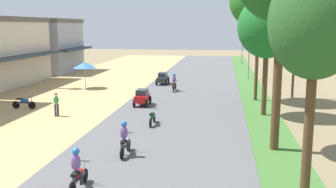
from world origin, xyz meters
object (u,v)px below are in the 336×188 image
median_tree_third (267,27)px  motorbike_ahead_fourth (174,83)px  median_tree_fourth (259,1)px  motorbike_ahead_third (152,117)px  parked_motorbike_third (24,102)px  motorbike_ahead_second (125,139)px  utility_pole_near (295,48)px  streetlamp_mid (242,38)px  car_sedan_charcoal (163,78)px  streetlamp_near (249,40)px  pedestrian_on_shoulder (56,103)px  median_tree_nearest (316,23)px  vendor_umbrella (85,65)px  car_hatchback_red (142,97)px  motorbike_foreground_rider (78,170)px

median_tree_third → motorbike_ahead_fourth: 12.20m
median_tree_fourth → motorbike_ahead_third: bearing=-127.4°
parked_motorbike_third → motorbike_ahead_second: 13.26m
median_tree_fourth → motorbike_ahead_third: size_ratio=5.54×
utility_pole_near → motorbike_ahead_fourth: 10.87m
streetlamp_mid → car_sedan_charcoal: size_ratio=3.11×
streetlamp_near → utility_pole_near: bearing=-74.7°
parked_motorbike_third → motorbike_ahead_third: (10.08, -3.17, 0.02)m
median_tree_third → pedestrian_on_shoulder: bearing=-170.0°
motorbike_ahead_second → motorbike_ahead_third: bearing=87.7°
parked_motorbike_third → car_sedan_charcoal: (8.10, 13.12, 0.19)m
parked_motorbike_third → median_tree_nearest: median_tree_nearest is taller
streetlamp_near → streetlamp_mid: 17.09m
vendor_umbrella → car_hatchback_red: (7.15, -7.25, -1.56)m
parked_motorbike_third → median_tree_third: 17.87m
car_hatchback_red → motorbike_ahead_third: 5.75m
car_hatchback_red → motorbike_ahead_fourth: (1.57, 6.71, 0.11)m
vendor_umbrella → parked_motorbike_third: bearing=-96.7°
pedestrian_on_shoulder → motorbike_ahead_second: bearing=-47.1°
utility_pole_near → pedestrian_on_shoulder: bearing=-150.4°
utility_pole_near → motorbike_foreground_rider: 23.50m
streetlamp_near → median_tree_third: bearing=-90.1°
median_tree_nearest → motorbike_ahead_third: bearing=128.0°
median_tree_nearest → pedestrian_on_shoulder: bearing=143.1°
car_sedan_charcoal → motorbike_ahead_second: (1.75, -22.00, 0.11)m
median_tree_nearest → motorbike_ahead_fourth: 23.13m
median_tree_third → streetlamp_mid: (0.04, 35.20, -1.76)m
parked_motorbike_third → car_sedan_charcoal: size_ratio=0.80×
car_sedan_charcoal → motorbike_ahead_third: (1.97, -16.29, -0.17)m
motorbike_ahead_fourth → vendor_umbrella: bearing=176.4°
motorbike_ahead_third → median_tree_nearest: bearing=-52.0°
car_hatchback_red → car_sedan_charcoal: car_hatchback_red is taller
median_tree_nearest → motorbike_ahead_second: 9.66m
median_tree_third → motorbike_ahead_fourth: (-7.19, 8.45, -5.06)m
streetlamp_near → parked_motorbike_third: bearing=-132.5°
median_tree_nearest → car_hatchback_red: 17.92m
median_tree_third → streetlamp_mid: 35.24m
vendor_umbrella → streetlamp_near: streetlamp_near is taller
vendor_umbrella → median_tree_nearest: median_tree_nearest is taller
streetlamp_near → motorbike_ahead_third: streetlamp_near is taller
vendor_umbrella → car_sedan_charcoal: (6.97, 3.58, -1.57)m
pedestrian_on_shoulder → motorbike_ahead_third: 6.87m
median_tree_fourth → motorbike_ahead_third: median_tree_fourth is taller
pedestrian_on_shoulder → median_tree_nearest: (13.86, -10.42, 5.15)m
vendor_umbrella → motorbike_ahead_fourth: size_ratio=1.40×
median_tree_fourth → streetlamp_mid: median_tree_fourth is taller
vendor_umbrella → median_tree_third: size_ratio=0.32×
streetlamp_near → motorbike_foreground_rider: size_ratio=4.16×
utility_pole_near → motorbike_ahead_third: (-10.02, -10.80, -3.63)m
streetlamp_mid → median_tree_third: bearing=-90.1°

